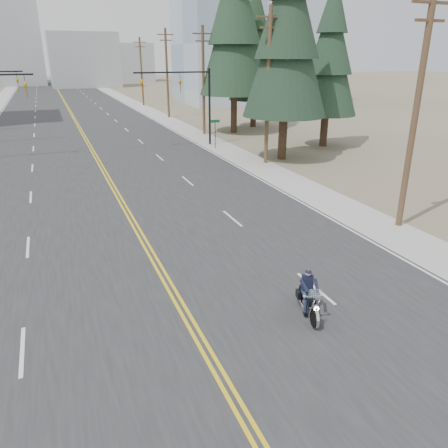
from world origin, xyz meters
name	(u,v)px	position (x,y,z in m)	size (l,w,h in m)	color
ground_plane	(233,399)	(0.00, 0.00, 0.00)	(400.00, 400.00, 0.00)	#776D56
road	(68,108)	(0.00, 70.00, 0.01)	(20.00, 200.00, 0.01)	#303033
sidewalk_right	(138,106)	(11.50, 70.00, 0.01)	(3.00, 200.00, 0.01)	#A5A5A0
traffic_mast_right	(189,92)	(8.98, 32.00, 4.94)	(7.10, 0.26, 7.00)	black
street_sign	(215,129)	(10.80, 30.00, 1.80)	(0.90, 0.06, 2.62)	black
utility_pole_a	(416,110)	(12.50, 8.00, 5.73)	(2.20, 0.30, 11.00)	brown
utility_pole_b	(268,85)	(12.50, 23.00, 5.98)	(2.20, 0.30, 11.50)	brown
utility_pole_c	(203,80)	(12.50, 38.00, 5.73)	(2.20, 0.30, 11.00)	brown
utility_pole_d	(167,72)	(12.50, 53.00, 5.98)	(2.20, 0.30, 11.50)	brown
utility_pole_e	(141,71)	(12.50, 70.00, 5.73)	(2.20, 0.30, 11.00)	brown
glass_building	(247,44)	(32.00, 70.00, 10.00)	(24.00, 16.00, 20.00)	#9EB5CC
haze_bldg_b	(84,60)	(8.00, 125.00, 7.00)	(18.00, 14.00, 14.00)	#ADB2B7
haze_bldg_c	(212,52)	(40.00, 110.00, 9.00)	(16.00, 12.00, 18.00)	#B7BCC6
haze_bldg_d	(3,37)	(-12.00, 140.00, 13.00)	(20.00, 15.00, 26.00)	#ADB2B7
haze_bldg_e	(130,62)	(25.00, 150.00, 6.00)	(14.00, 14.00, 12.00)	#B7BCC6
motorcyclist	(309,295)	(3.80, 2.61, 0.77)	(0.84, 1.96, 1.53)	black
conifer_near	(288,27)	(14.42, 23.82, 10.14)	(6.67, 6.67, 17.65)	#382619
conifer_mid	(330,52)	(20.82, 27.34, 8.40)	(5.49, 5.49, 14.64)	#382619
conifer_tall	(235,17)	(15.93, 37.76, 11.85)	(7.43, 7.43, 20.63)	#382619
conifer_far	(255,46)	(19.83, 40.92, 9.12)	(5.94, 5.94, 15.90)	#382619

